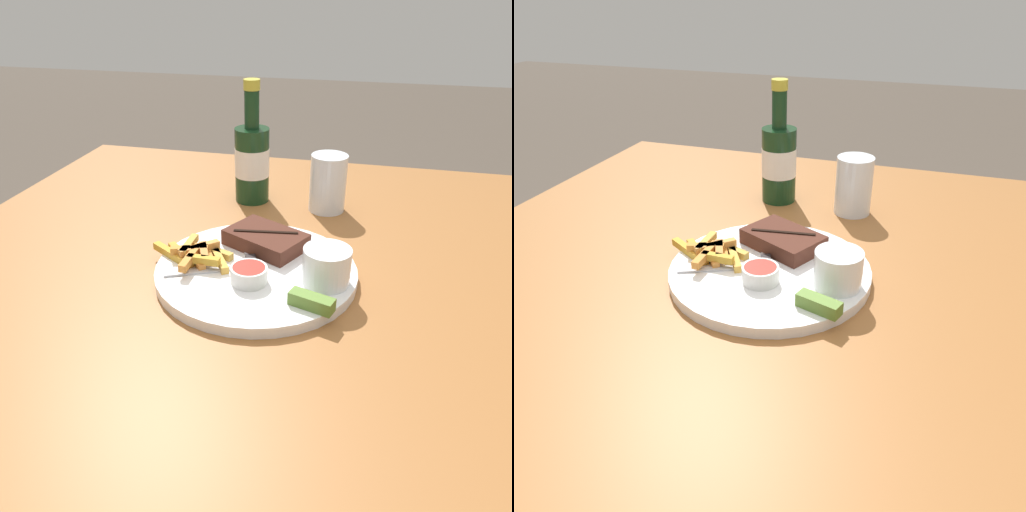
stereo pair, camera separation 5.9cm
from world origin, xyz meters
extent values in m
cube|color=#935B2D|center=(0.00, 0.00, 0.71)|extent=(1.20, 1.21, 0.04)
cylinder|color=#935B2D|center=(-0.54, 0.54, 0.35)|extent=(0.06, 0.06, 0.69)
cylinder|color=#935B2D|center=(0.54, 0.54, 0.35)|extent=(0.06, 0.06, 0.69)
cylinder|color=white|center=(0.00, 0.00, 0.74)|extent=(0.32, 0.32, 0.01)
cylinder|color=white|center=(0.00, 0.00, 0.75)|extent=(0.32, 0.32, 0.00)
cube|color=#472319|center=(0.00, 0.07, 0.76)|extent=(0.15, 0.13, 0.03)
cube|color=black|center=(0.00, 0.07, 0.78)|extent=(0.11, 0.02, 0.00)
cube|color=gold|center=(-0.08, -0.03, 0.77)|extent=(0.05, 0.01, 0.01)
cube|color=#C98031|center=(-0.09, 0.02, 0.76)|extent=(0.04, 0.06, 0.01)
cube|color=orange|center=(-0.10, -0.02, 0.77)|extent=(0.01, 0.08, 0.01)
cube|color=#C57D2F|center=(-0.11, 0.00, 0.77)|extent=(0.06, 0.03, 0.01)
cube|color=#C2872C|center=(-0.13, 0.00, 0.76)|extent=(0.06, 0.06, 0.01)
cube|color=gold|center=(-0.12, 0.02, 0.77)|extent=(0.01, 0.06, 0.01)
cube|color=#C97B3A|center=(-0.09, 0.00, 0.77)|extent=(0.03, 0.05, 0.01)
cube|color=gold|center=(-0.06, 0.00, 0.76)|extent=(0.05, 0.07, 0.01)
cube|color=#D38940|center=(-0.10, 0.01, 0.77)|extent=(0.06, 0.06, 0.01)
cube|color=orange|center=(-0.10, -0.01, 0.76)|extent=(0.05, 0.06, 0.01)
cube|color=gold|center=(-0.15, 0.00, 0.76)|extent=(0.08, 0.06, 0.01)
cube|color=gold|center=(-0.07, 0.02, 0.76)|extent=(0.06, 0.03, 0.01)
cylinder|color=white|center=(0.11, -0.02, 0.78)|extent=(0.07, 0.07, 0.06)
cylinder|color=beige|center=(0.11, -0.02, 0.80)|extent=(0.07, 0.07, 0.01)
cylinder|color=silver|center=(0.00, -0.05, 0.76)|extent=(0.06, 0.06, 0.03)
cylinder|color=#B22319|center=(0.00, -0.05, 0.77)|extent=(0.05, 0.05, 0.01)
cube|color=#567A2D|center=(0.10, -0.09, 0.76)|extent=(0.07, 0.04, 0.02)
cube|color=#B7B7BC|center=(-0.09, -0.04, 0.75)|extent=(0.10, 0.05, 0.00)
cube|color=#B7B7BC|center=(-0.02, -0.02, 0.75)|extent=(0.03, 0.02, 0.00)
cube|color=#B7B7BC|center=(-0.03, -0.01, 0.75)|extent=(0.03, 0.02, 0.00)
cube|color=#B7B7BC|center=(-0.03, -0.01, 0.75)|extent=(0.03, 0.02, 0.00)
cube|color=#B7B7BC|center=(-0.04, 0.08, 0.75)|extent=(0.06, 0.11, 0.00)
cube|color=black|center=(-0.01, 0.00, 0.75)|extent=(0.04, 0.06, 0.01)
cylinder|color=#143319|center=(-0.08, 0.31, 0.81)|extent=(0.07, 0.07, 0.16)
cylinder|color=silver|center=(-0.08, 0.31, 0.82)|extent=(0.07, 0.07, 0.06)
cylinder|color=#143319|center=(-0.08, 0.31, 0.93)|extent=(0.03, 0.03, 0.08)
cylinder|color=gold|center=(-0.08, 0.31, 0.97)|extent=(0.03, 0.03, 0.02)
cylinder|color=silver|center=(0.08, 0.29, 0.79)|extent=(0.07, 0.07, 0.12)
camera|label=1|loc=(0.16, -0.67, 1.16)|focal=35.00mm
camera|label=2|loc=(0.22, -0.65, 1.16)|focal=35.00mm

